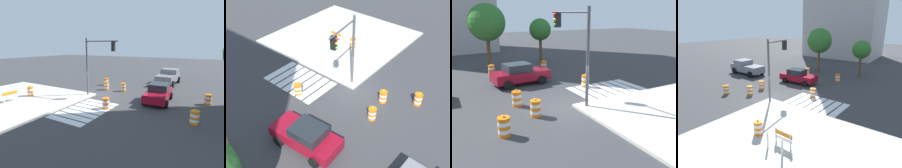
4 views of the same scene
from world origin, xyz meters
TOP-DOWN VIEW (x-y plane):
  - ground_plane at (0.00, 0.00)m, footprint 120.00×120.00m
  - sidewalk_corner at (6.00, -6.00)m, footprint 12.00×12.00m
  - crosswalk_stripes at (4.00, 1.80)m, footprint 5.10×3.20m
  - sports_car at (-1.08, 6.06)m, footprint 4.43×2.40m
  - traffic_barrel_near_corner at (-2.80, 1.68)m, footprint 0.56×0.56m
  - traffic_barrel_crosswalk_end at (2.90, 2.98)m, footprint 0.56×0.56m
  - traffic_barrel_far_curb at (-2.42, -0.28)m, footprint 0.56×0.56m
  - traffic_barrel_lane_center at (-4.48, -1.62)m, footprint 0.56×0.56m
  - traffic_barrel_on_sidewalk at (3.86, -5.06)m, footprint 0.56×0.56m
  - construction_barricade at (5.89, -5.17)m, footprint 1.30×0.80m
  - traffic_light_pole at (0.40, 0.52)m, footprint 0.83×3.25m

SIDE VIEW (x-z plane):
  - ground_plane at x=0.00m, z-range 0.00..0.00m
  - crosswalk_stripes at x=4.00m, z-range 0.00..0.02m
  - sidewalk_corner at x=6.00m, z-range 0.00..0.15m
  - traffic_barrel_near_corner at x=-2.80m, z-range -0.06..0.96m
  - traffic_barrel_crosswalk_end at x=2.90m, z-range -0.06..0.96m
  - traffic_barrel_far_curb at x=-2.42m, z-range -0.06..0.96m
  - traffic_barrel_lane_center at x=-4.48m, z-range -0.06..0.96m
  - traffic_barrel_on_sidewalk at x=3.86m, z-range 0.09..1.11m
  - construction_barricade at x=5.89m, z-range 0.22..1.22m
  - sports_car at x=-1.08m, z-range 0.00..1.63m
  - traffic_light_pole at x=0.40m, z-range 1.16..6.66m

